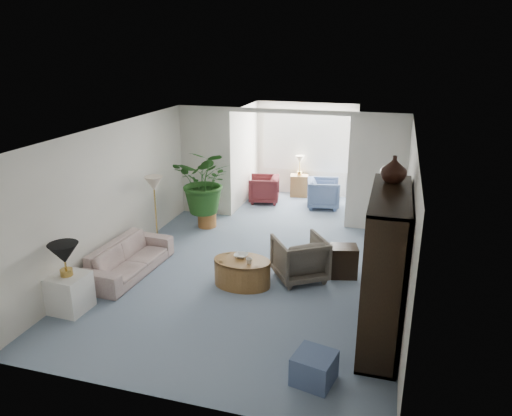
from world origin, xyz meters
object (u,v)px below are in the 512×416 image
(plant_pot, at_px, (207,219))
(sunroom_chair_blue, at_px, (323,193))
(ottoman, at_px, (314,368))
(sunroom_table, at_px, (299,185))
(wingback_chair, at_px, (300,258))
(table_lamp, at_px, (64,254))
(floor_lamp, at_px, (154,184))
(cabinet_urn, at_px, (394,169))
(coffee_bowl, at_px, (241,256))
(coffee_cup, at_px, (249,261))
(side_table_dark, at_px, (343,261))
(end_table, at_px, (69,293))
(coffee_table, at_px, (242,272))
(sunroom_chair_maroon, at_px, (264,189))
(sofa, at_px, (129,258))
(entertainment_cabinet, at_px, (385,268))
(framed_picture, at_px, (408,199))

(plant_pot, height_order, sunroom_chair_blue, sunroom_chair_blue)
(ottoman, bearing_deg, sunroom_table, 102.83)
(wingback_chair, bearing_deg, table_lamp, -1.04)
(floor_lamp, bearing_deg, ottoman, -41.17)
(cabinet_urn, bearing_deg, plant_pot, 144.20)
(coffee_bowl, height_order, coffee_cup, coffee_cup)
(coffee_bowl, height_order, side_table_dark, side_table_dark)
(end_table, xyz_separation_m, table_lamp, (0.00, 0.00, 0.64))
(coffee_cup, bearing_deg, sunroom_table, 92.56)
(end_table, height_order, coffee_table, end_table)
(table_lamp, height_order, side_table_dark, table_lamp)
(coffee_cup, distance_m, sunroom_chair_maroon, 4.59)
(sofa, height_order, coffee_cup, sofa)
(sofa, distance_m, plant_pot, 2.54)
(sunroom_chair_maroon, bearing_deg, coffee_cup, 1.70)
(sofa, bearing_deg, floor_lamp, 8.30)
(cabinet_urn, bearing_deg, entertainment_cabinet, -90.00)
(table_lamp, height_order, entertainment_cabinet, entertainment_cabinet)
(sofa, bearing_deg, end_table, 174.24)
(coffee_table, distance_m, wingback_chair, 1.01)
(ottoman, bearing_deg, cabinet_urn, 67.61)
(coffee_table, bearing_deg, framed_picture, 1.39)
(ottoman, distance_m, sunroom_chair_blue, 6.51)
(coffee_cup, bearing_deg, sunroom_chair_maroon, 102.39)
(coffee_table, bearing_deg, wingback_chair, 30.06)
(coffee_bowl, bearing_deg, coffee_cup, -45.00)
(coffee_bowl, xyz_separation_m, cabinet_urn, (2.30, -0.49, 1.75))
(coffee_table, height_order, plant_pot, coffee_table)
(end_table, relative_size, cabinet_urn, 1.60)
(coffee_cup, height_order, sunroom_chair_blue, sunroom_chair_blue)
(floor_lamp, height_order, wingback_chair, floor_lamp)
(sofa, bearing_deg, side_table_dark, -72.81)
(coffee_cup, bearing_deg, entertainment_cabinet, -20.59)
(table_lamp, bearing_deg, end_table, 0.00)
(coffee_bowl, xyz_separation_m, wingback_chair, (0.91, 0.40, -0.11))
(side_table_dark, distance_m, sunroom_table, 4.63)
(cabinet_urn, distance_m, plant_pot, 5.13)
(side_table_dark, distance_m, sunroom_chair_blue, 3.69)
(entertainment_cabinet, bearing_deg, plant_pot, 139.56)
(end_table, height_order, sunroom_table, end_table)
(sunroom_table, bearing_deg, ottoman, -77.17)
(wingback_chair, xyz_separation_m, side_table_dark, (0.70, 0.30, -0.10))
(cabinet_urn, bearing_deg, ottoman, -112.39)
(framed_picture, height_order, end_table, framed_picture)
(coffee_bowl, relative_size, ottoman, 0.49)
(coffee_bowl, height_order, cabinet_urn, cabinet_urn)
(framed_picture, xyz_separation_m, sunroom_chair_maroon, (-3.31, 4.32, -1.37))
(floor_lamp, relative_size, side_table_dark, 0.66)
(framed_picture, relative_size, end_table, 0.87)
(sofa, xyz_separation_m, floor_lamp, (-0.13, 1.31, 0.97))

